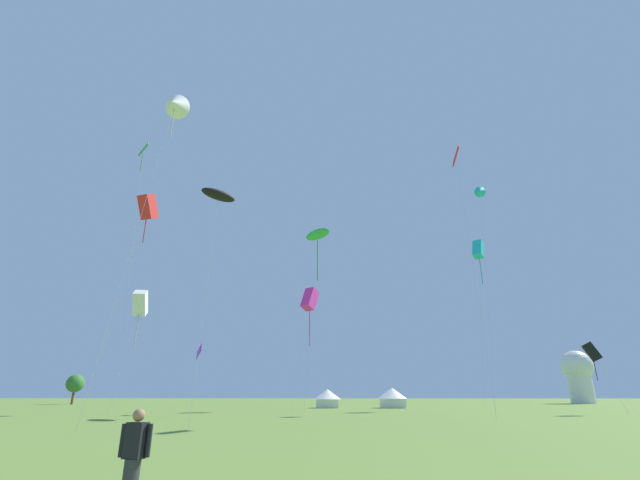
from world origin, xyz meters
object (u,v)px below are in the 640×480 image
object	(u,v)px
festival_tent_right	(392,397)
observatory_dome	(578,374)
festival_tent_center	(327,397)
kite_cyan_box	(478,250)
kite_purple_diamond	(199,351)
kite_black_box	(592,352)
kite_red_box	(148,207)
kite_cyan_delta	(480,191)
kite_red_diamond	(456,157)
kite_green_diamond	(143,152)
kite_white_box	(140,303)
tree_distant_left	(75,384)
kite_magenta_box	(310,299)
kite_black_parafoil	(218,195)
person_spectator	(133,462)
kite_white_delta	(175,104)
kite_green_parafoil	(318,235)

from	to	relation	value
festival_tent_right	observatory_dome	xyz separation A→B (m)	(43.66, 30.74, 4.46)
festival_tent_center	observatory_dome	distance (m)	61.63
kite_cyan_box	kite_purple_diamond	bearing A→B (deg)	-155.86
kite_black_box	festival_tent_right	distance (m)	27.86
kite_purple_diamond	festival_tent_right	distance (m)	31.22
kite_red_box	kite_cyan_delta	size ratio (longest dim) A/B	0.71
kite_red_diamond	kite_purple_diamond	distance (m)	34.03
kite_green_diamond	kite_white_box	bearing A→B (deg)	-8.42
kite_cyan_delta	kite_purple_diamond	size ratio (longest dim) A/B	4.24
observatory_dome	tree_distant_left	world-z (taller)	observatory_dome
kite_cyan_box	kite_magenta_box	size ratio (longest dim) A/B	1.54
kite_red_diamond	kite_black_parafoil	xyz separation A→B (m)	(-20.44, -13.47, -10.47)
kite_white_box	kite_purple_diamond	size ratio (longest dim) A/B	1.81
kite_red_diamond	person_spectator	xyz separation A→B (m)	(-16.28, -31.16, -24.18)
kite_red_diamond	tree_distant_left	distance (m)	82.85
kite_cyan_box	kite_black_box	distance (m)	23.52
kite_magenta_box	kite_white_delta	size ratio (longest dim) A/B	0.68
kite_green_parafoil	kite_white_delta	xyz separation A→B (m)	(-9.68, -20.92, 2.66)
kite_green_diamond	kite_cyan_delta	bearing A→B (deg)	11.85
festival_tent_center	kite_red_diamond	bearing A→B (deg)	-63.71
kite_red_diamond	kite_green_parafoil	world-z (taller)	kite_red_diamond
kite_red_box	observatory_dome	xyz separation A→B (m)	(71.39, 57.90, -14.39)
tree_distant_left	festival_tent_center	bearing A→B (deg)	-21.55
kite_red_box	kite_white_delta	size ratio (longest dim) A/B	0.94
kite_black_box	kite_green_parafoil	world-z (taller)	kite_green_parafoil
kite_cyan_delta	kite_black_parafoil	xyz separation A→B (m)	(-29.10, -31.62, -15.22)
tree_distant_left	kite_red_box	bearing A→B (deg)	-55.82
kite_red_diamond	kite_white_delta	distance (m)	27.89
kite_green_diamond	person_spectator	size ratio (longest dim) A/B	19.22
kite_cyan_box	festival_tent_right	world-z (taller)	kite_cyan_box
kite_red_box	kite_green_diamond	bearing A→B (deg)	125.32
kite_white_box	observatory_dome	xyz separation A→B (m)	(73.96, 50.98, -5.61)
kite_black_box	kite_white_box	bearing A→B (deg)	-179.79
kite_red_box	kite_green_parafoil	world-z (taller)	kite_red_box
kite_red_diamond	kite_white_box	xyz separation A→B (m)	(-34.74, 8.11, -13.40)
kite_green_diamond	festival_tent_right	world-z (taller)	kite_green_diamond
kite_purple_diamond	observatory_dome	world-z (taller)	observatory_dome
kite_red_diamond	kite_cyan_delta	size ratio (longest dim) A/B	0.87
kite_cyan_box	kite_white_box	world-z (taller)	kite_cyan_box
kite_white_delta	person_spectator	xyz separation A→B (m)	(8.04, -17.82, -21.25)
kite_black_parafoil	kite_white_box	world-z (taller)	kite_black_parafoil
kite_red_box	kite_cyan_delta	xyz separation A→B (m)	(40.84, 16.95, 9.38)
tree_distant_left	kite_white_delta	bearing A→B (deg)	-57.13
kite_magenta_box	person_spectator	bearing A→B (deg)	-90.15
kite_white_box	tree_distant_left	bearing A→B (deg)	126.21
kite_green_parafoil	observatory_dome	distance (m)	75.73
kite_black_parafoil	kite_purple_diamond	size ratio (longest dim) A/B	2.06
kite_purple_diamond	kite_cyan_box	bearing A→B (deg)	24.14
kite_red_box	kite_green_diamond	world-z (taller)	kite_green_diamond
kite_red_diamond	kite_cyan_delta	distance (m)	20.67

